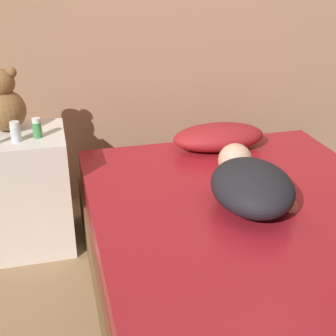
% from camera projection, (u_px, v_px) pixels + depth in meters
% --- Properties ---
extents(ground_plane, '(12.00, 12.00, 0.00)m').
position_uv_depth(ground_plane, '(255.00, 298.00, 2.33)').
color(ground_plane, '#937551').
extents(wall_back, '(8.00, 0.06, 2.60)m').
position_uv_depth(wall_back, '(185.00, 0.00, 2.95)').
color(wall_back, tan).
rests_on(wall_back, ground_plane).
extents(bed, '(1.55, 2.07, 0.47)m').
position_uv_depth(bed, '(258.00, 260.00, 2.24)').
color(bed, brown).
rests_on(bed, ground_plane).
extents(nightstand, '(0.51, 0.46, 0.68)m').
position_uv_depth(nightstand, '(24.00, 191.00, 2.65)').
color(nightstand, silver).
rests_on(nightstand, ground_plane).
extents(pillow, '(0.57, 0.31, 0.15)m').
position_uv_depth(pillow, '(219.00, 137.00, 2.87)').
color(pillow, maroon).
rests_on(pillow, bed).
extents(person_lying, '(0.46, 0.71, 0.21)m').
position_uv_depth(person_lying, '(250.00, 183.00, 2.24)').
color(person_lying, black).
rests_on(person_lying, bed).
extents(teddy_bear, '(0.23, 0.23, 0.35)m').
position_uv_depth(teddy_bear, '(4.00, 104.00, 2.51)').
color(teddy_bear, brown).
rests_on(teddy_bear, nightstand).
extents(bottle_clear, '(0.05, 0.05, 0.11)m').
position_uv_depth(bottle_clear, '(15.00, 132.00, 2.40)').
color(bottle_clear, silver).
rests_on(bottle_clear, nightstand).
extents(bottle_green, '(0.05, 0.05, 0.11)m').
position_uv_depth(bottle_green, '(37.00, 128.00, 2.45)').
color(bottle_green, '#3D8E4C').
rests_on(bottle_green, nightstand).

